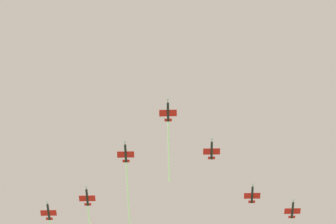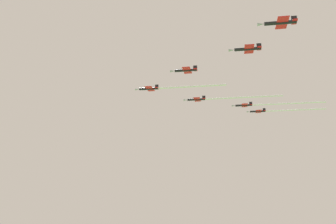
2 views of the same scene
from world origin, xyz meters
name	(u,v)px [view 1 (image 1 of 2)]	position (x,y,z in m)	size (l,w,h in m)	color
jet_lead	(168,132)	(3.57, -5.33, 188.07)	(17.39, 39.29, 2.31)	black
jet_port_inner	(212,150)	(18.46, 11.14, 188.93)	(8.47, 10.99, 2.31)	black
jet_starboard_inner	(127,177)	(-23.23, 8.50, 187.22)	(19.81, 45.45, 2.31)	black
jet_port_outer	(252,194)	(28.28, 40.50, 188.14)	(8.47, 10.99, 2.31)	black
jet_starboard_outer	(89,220)	(-50.46, 23.41, 188.01)	(19.89, 45.66, 2.31)	black
jet_center_rear	(292,210)	(43.67, 55.70, 187.33)	(8.47, 10.99, 2.31)	black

